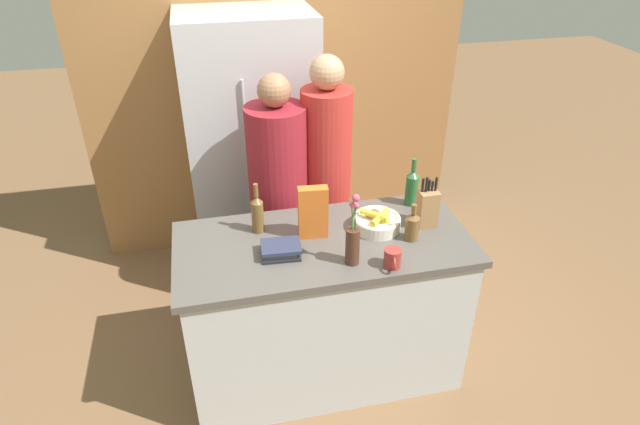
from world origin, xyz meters
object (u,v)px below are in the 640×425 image
bottle_oil (412,226)px  person_in_blue (326,174)px  cereal_box (313,212)px  bottle_vinegar (257,213)px  knife_block (427,208)px  refrigerator (253,150)px  bottle_wine (412,187)px  fruit_bowl (377,221)px  coffee_mug (393,258)px  book_stack (280,250)px  flower_vase (353,241)px  person_at_sink (279,190)px

bottle_oil → person_in_blue: (-0.29, 0.72, -0.03)m
cereal_box → bottle_vinegar: cereal_box is taller
knife_block → refrigerator: bearing=124.6°
bottle_wine → fruit_bowl: bearing=-142.7°
knife_block → person_in_blue: (-0.41, 0.61, -0.06)m
coffee_mug → bottle_oil: bottle_oil is taller
cereal_box → bottle_vinegar: size_ratio=1.01×
coffee_mug → bottle_vinegar: size_ratio=0.43×
fruit_bowl → person_in_blue: person_in_blue is taller
fruit_bowl → bottle_wine: (0.27, 0.21, 0.07)m
cereal_box → book_stack: cereal_box is taller
cereal_box → refrigerator: bearing=99.3°
flower_vase → bottle_vinegar: 0.56m
flower_vase → coffee_mug: size_ratio=3.19×
person_at_sink → coffee_mug: bearing=-58.7°
bottle_oil → person_in_blue: bearing=111.6°
cereal_box → coffee_mug: 0.48m
knife_block → coffee_mug: size_ratio=2.39×
flower_vase → coffee_mug: flower_vase is taller
cereal_box → bottle_wine: size_ratio=1.00×
knife_block → person_in_blue: size_ratio=0.17×
knife_block → book_stack: 0.82m
bottle_vinegar → person_in_blue: bearing=44.1°
bottle_oil → coffee_mug: bearing=-130.8°
flower_vase → cereal_box: size_ratio=1.35×
coffee_mug → knife_block: bearing=46.1°
flower_vase → cereal_box: bearing=116.7°
refrigerator → bottle_wine: 1.23m
fruit_bowl → knife_block: 0.28m
coffee_mug → bottle_oil: 0.27m
refrigerator → person_at_sink: 0.58m
flower_vase → cereal_box: (-0.14, 0.27, 0.02)m
flower_vase → bottle_wine: bearing=44.3°
knife_block → person_at_sink: person_at_sink is taller
book_stack → bottle_wine: 0.88m
refrigerator → person_at_sink: (0.09, -0.57, -0.01)m
flower_vase → bottle_oil: (0.36, 0.13, -0.04)m
bottle_vinegar → cereal_box: bearing=-21.9°
bottle_wine → refrigerator: bearing=130.9°
knife_block → person_at_sink: size_ratio=0.18×
flower_vase → person_in_blue: (0.07, 0.85, -0.08)m
cereal_box → bottle_wine: cereal_box is taller
refrigerator → book_stack: refrigerator is taller
book_stack → bottle_wine: bearing=22.1°
flower_vase → bottle_wine: size_ratio=1.36×
fruit_bowl → book_stack: bearing=-167.2°
flower_vase → bottle_wine: flower_vase is taller
coffee_mug → person_in_blue: size_ratio=0.07×
refrigerator → flower_vase: 1.44m
bottle_oil → person_at_sink: person_at_sink is taller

